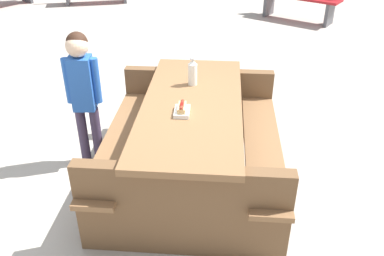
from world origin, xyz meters
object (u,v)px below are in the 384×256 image
(soda_bottle, at_px, (193,72))
(child_in_coat, at_px, (83,84))
(picnic_table, at_px, (192,137))
(hotdog_tray, at_px, (182,110))

(soda_bottle, height_order, child_in_coat, child_in_coat)
(child_in_coat, bearing_deg, picnic_table, 86.48)
(hotdog_tray, distance_m, child_in_coat, 0.96)
(picnic_table, relative_size, soda_bottle, 8.50)
(hotdog_tray, xyz_separation_m, child_in_coat, (-0.24, -0.93, -0.01))
(hotdog_tray, height_order, child_in_coat, child_in_coat)
(child_in_coat, bearing_deg, soda_bottle, 107.10)
(picnic_table, bearing_deg, soda_bottle, -165.64)
(hotdog_tray, bearing_deg, child_in_coat, -104.62)
(soda_bottle, xyz_separation_m, child_in_coat, (0.27, -0.87, -0.09))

